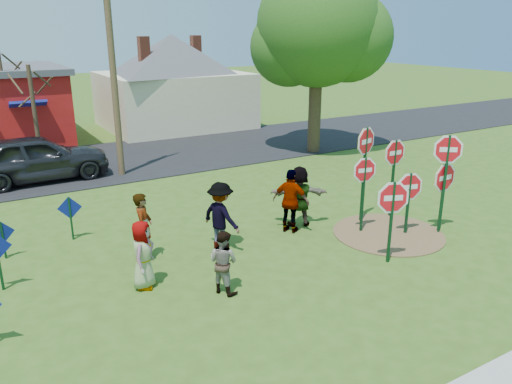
{
  "coord_description": "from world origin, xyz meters",
  "views": [
    {
      "loc": [
        -5.68,
        -10.61,
        5.72
      ],
      "look_at": [
        0.75,
        0.24,
        1.57
      ],
      "focal_mm": 35.0,
      "sensor_mm": 36.0,
      "label": 1
    }
  ],
  "objects_px": {
    "stop_sign_d": "(394,159)",
    "suv": "(36,158)",
    "leafy_tree": "(320,32)",
    "person_b": "(144,227)",
    "utility_pole": "(113,65)",
    "stop_sign_b": "(365,151)",
    "stop_sign_c": "(447,162)",
    "person_a": "(143,255)",
    "stop_sign_a": "(392,204)"
  },
  "relations": [
    {
      "from": "stop_sign_c",
      "to": "stop_sign_d",
      "type": "distance_m",
      "value": 1.75
    },
    {
      "from": "stop_sign_b",
      "to": "stop_sign_d",
      "type": "height_order",
      "value": "stop_sign_b"
    },
    {
      "from": "stop_sign_b",
      "to": "person_b",
      "type": "distance_m",
      "value": 6.81
    },
    {
      "from": "suv",
      "to": "leafy_tree",
      "type": "xyz_separation_m",
      "value": [
        12.37,
        -1.5,
        4.59
      ]
    },
    {
      "from": "suv",
      "to": "utility_pole",
      "type": "relative_size",
      "value": 0.64
    },
    {
      "from": "stop_sign_c",
      "to": "stop_sign_d",
      "type": "height_order",
      "value": "stop_sign_c"
    },
    {
      "from": "stop_sign_d",
      "to": "suv",
      "type": "relative_size",
      "value": 0.49
    },
    {
      "from": "stop_sign_a",
      "to": "stop_sign_b",
      "type": "xyz_separation_m",
      "value": [
        1.32,
        2.5,
        0.69
      ]
    },
    {
      "from": "stop_sign_c",
      "to": "stop_sign_d",
      "type": "relative_size",
      "value": 1.16
    },
    {
      "from": "stop_sign_a",
      "to": "utility_pole",
      "type": "distance_m",
      "value": 12.25
    },
    {
      "from": "stop_sign_a",
      "to": "stop_sign_b",
      "type": "relative_size",
      "value": 0.74
    },
    {
      "from": "stop_sign_a",
      "to": "person_b",
      "type": "height_order",
      "value": "stop_sign_a"
    },
    {
      "from": "stop_sign_c",
      "to": "leafy_tree",
      "type": "relative_size",
      "value": 0.36
    },
    {
      "from": "stop_sign_b",
      "to": "suv",
      "type": "relative_size",
      "value": 0.58
    },
    {
      "from": "stop_sign_c",
      "to": "leafy_tree",
      "type": "xyz_separation_m",
      "value": [
        3.06,
        9.99,
        3.38
      ]
    },
    {
      "from": "person_b",
      "to": "suv",
      "type": "bearing_deg",
      "value": 37.37
    },
    {
      "from": "person_a",
      "to": "person_b",
      "type": "bearing_deg",
      "value": 15.69
    },
    {
      "from": "leafy_tree",
      "to": "suv",
      "type": "bearing_deg",
      "value": 173.07
    },
    {
      "from": "person_a",
      "to": "stop_sign_d",
      "type": "bearing_deg",
      "value": -51.67
    },
    {
      "from": "person_a",
      "to": "person_b",
      "type": "distance_m",
      "value": 1.46
    },
    {
      "from": "person_a",
      "to": "leafy_tree",
      "type": "xyz_separation_m",
      "value": [
        11.54,
        8.73,
        4.72
      ]
    },
    {
      "from": "person_a",
      "to": "utility_pole",
      "type": "height_order",
      "value": "utility_pole"
    },
    {
      "from": "person_b",
      "to": "utility_pole",
      "type": "height_order",
      "value": "utility_pole"
    },
    {
      "from": "stop_sign_b",
      "to": "suv",
      "type": "height_order",
      "value": "stop_sign_b"
    },
    {
      "from": "leafy_tree",
      "to": "stop_sign_c",
      "type": "bearing_deg",
      "value": -107.04
    },
    {
      "from": "utility_pole",
      "to": "leafy_tree",
      "type": "bearing_deg",
      "value": -4.5
    },
    {
      "from": "stop_sign_a",
      "to": "leafy_tree",
      "type": "bearing_deg",
      "value": 83.6
    },
    {
      "from": "stop_sign_a",
      "to": "utility_pole",
      "type": "xyz_separation_m",
      "value": [
        -3.57,
        11.38,
        2.8
      ]
    },
    {
      "from": "leafy_tree",
      "to": "utility_pole",
      "type": "bearing_deg",
      "value": 175.5
    },
    {
      "from": "stop_sign_b",
      "to": "leafy_tree",
      "type": "xyz_separation_m",
      "value": [
        4.42,
        8.15,
        3.28
      ]
    },
    {
      "from": "stop_sign_a",
      "to": "stop_sign_b",
      "type": "height_order",
      "value": "stop_sign_b"
    },
    {
      "from": "suv",
      "to": "stop_sign_d",
      "type": "bearing_deg",
      "value": -138.69
    },
    {
      "from": "suv",
      "to": "utility_pole",
      "type": "distance_m",
      "value": 4.64
    },
    {
      "from": "suv",
      "to": "leafy_tree",
      "type": "distance_m",
      "value": 13.28
    },
    {
      "from": "stop_sign_a",
      "to": "suv",
      "type": "bearing_deg",
      "value": 140.55
    },
    {
      "from": "stop_sign_a",
      "to": "stop_sign_d",
      "type": "xyz_separation_m",
      "value": [
        2.43,
        2.36,
        0.32
      ]
    },
    {
      "from": "stop_sign_b",
      "to": "suv",
      "type": "xyz_separation_m",
      "value": [
        -7.95,
        9.65,
        -1.31
      ]
    },
    {
      "from": "stop_sign_d",
      "to": "suv",
      "type": "distance_m",
      "value": 13.36
    },
    {
      "from": "stop_sign_d",
      "to": "person_a",
      "type": "xyz_separation_m",
      "value": [
        -8.22,
        -0.45,
        -1.07
      ]
    },
    {
      "from": "person_b",
      "to": "leafy_tree",
      "type": "height_order",
      "value": "leafy_tree"
    },
    {
      "from": "stop_sign_c",
      "to": "leafy_tree",
      "type": "bearing_deg",
      "value": 107.46
    },
    {
      "from": "stop_sign_b",
      "to": "suv",
      "type": "bearing_deg",
      "value": 114.99
    },
    {
      "from": "stop_sign_d",
      "to": "leafy_tree",
      "type": "bearing_deg",
      "value": 68.64
    },
    {
      "from": "stop_sign_d",
      "to": "leafy_tree",
      "type": "distance_m",
      "value": 9.64
    },
    {
      "from": "person_b",
      "to": "suv",
      "type": "height_order",
      "value": "suv"
    },
    {
      "from": "utility_pole",
      "to": "suv",
      "type": "bearing_deg",
      "value": 165.84
    },
    {
      "from": "stop_sign_c",
      "to": "stop_sign_d",
      "type": "bearing_deg",
      "value": 133.0
    },
    {
      "from": "stop_sign_a",
      "to": "stop_sign_c",
      "type": "bearing_deg",
      "value": 35.62
    },
    {
      "from": "stop_sign_a",
      "to": "stop_sign_d",
      "type": "bearing_deg",
      "value": 66.21
    },
    {
      "from": "suv",
      "to": "leafy_tree",
      "type": "bearing_deg",
      "value": -98.39
    }
  ]
}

